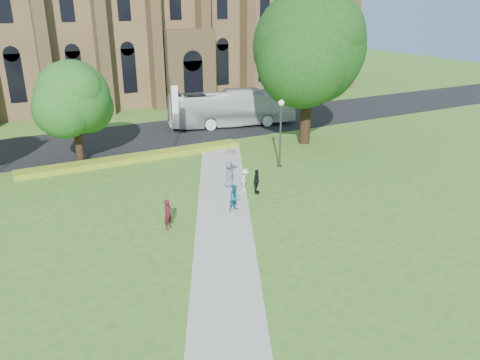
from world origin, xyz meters
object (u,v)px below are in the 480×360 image
tour_coach (232,108)px  pedestrian_0 (168,214)px  large_tree (309,48)px  streetlamp (281,125)px

tour_coach → pedestrian_0: (-13.71, -19.25, -0.92)m
large_tree → tour_coach: size_ratio=1.02×
tour_coach → pedestrian_0: bearing=156.4°
large_tree → streetlamp: bearing=-140.7°
large_tree → pedestrian_0: (-16.70, -10.55, -7.46)m
tour_coach → streetlamp: bearing=-178.9°
large_tree → tour_coach: large_tree is taller
pedestrian_0 → streetlamp: bearing=-6.2°
streetlamp → large_tree: large_tree is taller
streetlamp → tour_coach: size_ratio=0.40×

